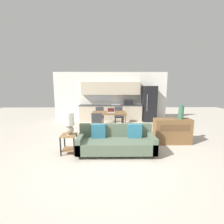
{
  "coord_description": "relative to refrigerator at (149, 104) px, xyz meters",
  "views": [
    {
      "loc": [
        -0.03,
        -3.96,
        1.85
      ],
      "look_at": [
        0.04,
        1.5,
        0.95
      ],
      "focal_mm": 24.0,
      "sensor_mm": 36.0,
      "label": 1
    }
  ],
  "objects": [
    {
      "name": "side_table",
      "position": [
        -3.31,
        -4.13,
        -0.6
      ],
      "size": [
        0.41,
        0.41,
        0.54
      ],
      "color": "olive",
      "rests_on": "ground_plane"
    },
    {
      "name": "dining_table",
      "position": [
        -2.19,
        -1.7,
        -0.26
      ],
      "size": [
        1.48,
        0.95,
        0.77
      ],
      "color": "brown",
      "rests_on": "ground_plane"
    },
    {
      "name": "wall_back",
      "position": [
        -2.13,
        0.43,
        0.39
      ],
      "size": [
        6.4,
        0.07,
        2.7
      ],
      "color": "silver",
      "rests_on": "ground_plane"
    },
    {
      "name": "dining_chair_far_left",
      "position": [
        -2.67,
        -0.9,
        -0.47
      ],
      "size": [
        0.42,
        0.42,
        0.89
      ],
      "rotation": [
        0.0,
        0.0,
        -0.0
      ],
      "color": "#38383D",
      "rests_on": "ground_plane"
    },
    {
      "name": "couch",
      "position": [
        -1.98,
        -4.1,
        -0.64
      ],
      "size": [
        2.12,
        0.8,
        0.8
      ],
      "color": "#3D2D1E",
      "rests_on": "ground_plane"
    },
    {
      "name": "ground_plane",
      "position": [
        -2.12,
        -4.2,
        -0.96
      ],
      "size": [
        20.0,
        20.0,
        0.0
      ],
      "primitive_type": "plane",
      "color": "beige"
    },
    {
      "name": "vase",
      "position": [
        0.16,
        -3.41,
        0.08
      ],
      "size": [
        0.16,
        0.16,
        0.46
      ],
      "color": "#336047",
      "rests_on": "credenza"
    },
    {
      "name": "laptop",
      "position": [
        -2.11,
        -1.7,
        -0.14
      ],
      "size": [
        0.34,
        0.28,
        0.2
      ],
      "rotation": [
        0.0,
        0.0,
        0.09
      ],
      "color": "#B7BABC",
      "rests_on": "dining_table"
    },
    {
      "name": "refrigerator",
      "position": [
        0.0,
        0.0,
        0.0
      ],
      "size": [
        0.7,
        0.79,
        1.92
      ],
      "color": "black",
      "rests_on": "ground_plane"
    },
    {
      "name": "table_lamp",
      "position": [
        -3.29,
        -4.12,
        -0.07
      ],
      "size": [
        0.3,
        0.3,
        0.63
      ],
      "color": "#B2A893",
      "rests_on": "side_table"
    },
    {
      "name": "kitchen_counter",
      "position": [
        -2.1,
        0.13,
        -0.12
      ],
      "size": [
        3.45,
        0.65,
        2.15
      ],
      "color": "beige",
      "rests_on": "ground_plane"
    },
    {
      "name": "dining_chair_far_right",
      "position": [
        -1.72,
        -0.85,
        -0.47
      ],
      "size": [
        0.42,
        0.42,
        0.89
      ],
      "rotation": [
        0.0,
        0.0,
        0.01
      ],
      "color": "#38383D",
      "rests_on": "ground_plane"
    },
    {
      "name": "credenza",
      "position": [
        -0.09,
        -3.39,
        -0.55
      ],
      "size": [
        1.19,
        0.43,
        0.83
      ],
      "color": "brown",
      "rests_on": "ground_plane"
    },
    {
      "name": "dining_chair_near_left",
      "position": [
        -2.66,
        -2.5,
        -0.47
      ],
      "size": [
        0.45,
        0.45,
        0.89
      ],
      "rotation": [
        0.0,
        0.0,
        3.21
      ],
      "color": "#38383D",
      "rests_on": "ground_plane"
    }
  ]
}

